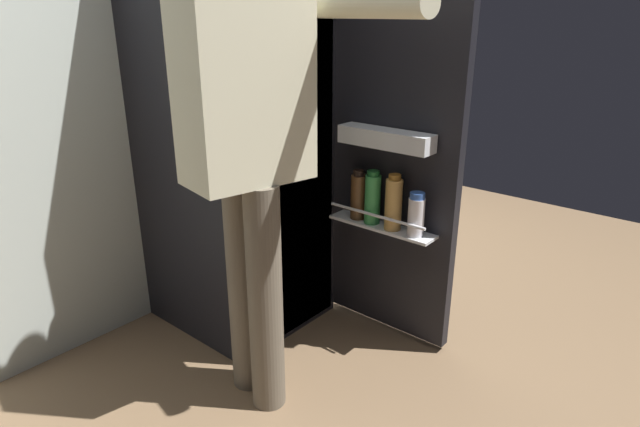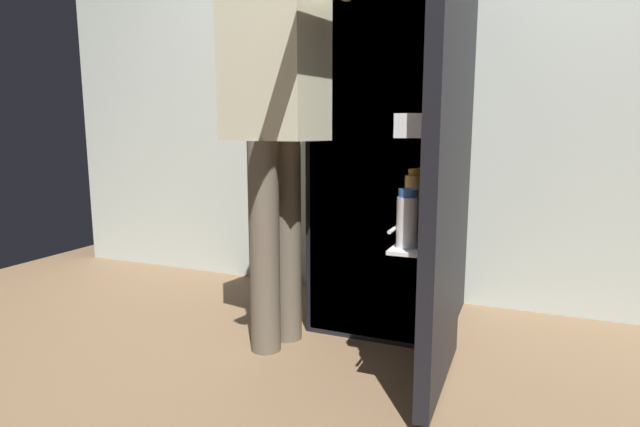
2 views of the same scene
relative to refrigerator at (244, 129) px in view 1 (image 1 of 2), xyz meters
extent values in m
plane|color=brown|center=(-0.02, -0.52, -0.88)|extent=(5.02, 5.02, 0.00)
cube|color=beige|center=(-0.02, 0.42, 0.40)|extent=(4.40, 0.10, 2.58)
cube|color=black|center=(-0.02, 0.05, 0.00)|extent=(0.60, 0.64, 1.77)
cube|color=white|center=(-0.02, -0.27, 0.00)|extent=(0.56, 0.01, 1.73)
cube|color=white|center=(-0.02, -0.22, 0.08)|extent=(0.52, 0.09, 0.01)
cube|color=black|center=(0.30, -0.56, 0.00)|extent=(0.05, 0.58, 1.71)
cube|color=white|center=(0.22, -0.56, -0.37)|extent=(0.10, 0.47, 0.01)
cylinder|color=silver|center=(0.18, -0.56, -0.30)|extent=(0.01, 0.45, 0.01)
cube|color=white|center=(0.22, -0.56, 0.00)|extent=(0.09, 0.40, 0.07)
cylinder|color=tan|center=(0.22, -0.62, -0.26)|extent=(0.07, 0.07, 0.21)
cylinder|color=#996623|center=(0.22, -0.62, -0.14)|extent=(0.05, 0.05, 0.02)
cylinder|color=green|center=(0.22, -0.51, -0.26)|extent=(0.06, 0.06, 0.20)
cylinder|color=#195B28|center=(0.22, -0.51, -0.15)|extent=(0.05, 0.05, 0.02)
cylinder|color=brown|center=(0.22, -0.44, -0.27)|extent=(0.06, 0.06, 0.19)
cylinder|color=black|center=(0.22, -0.44, -0.16)|extent=(0.05, 0.05, 0.02)
cylinder|color=white|center=(0.22, -0.72, -0.28)|extent=(0.06, 0.06, 0.15)
cylinder|color=#335BB2|center=(0.22, -0.72, -0.19)|extent=(0.06, 0.06, 0.02)
cylinder|color=red|center=(-0.12, -0.22, 0.13)|extent=(0.08, 0.08, 0.09)
cylinder|color=#665B4C|center=(-0.37, -0.37, -0.47)|extent=(0.12, 0.12, 0.83)
cylinder|color=#665B4C|center=(-0.39, -0.50, -0.47)|extent=(0.12, 0.12, 0.83)
cube|color=beige|center=(-0.38, -0.43, 0.25)|extent=(0.43, 0.30, 0.59)
cylinder|color=beige|center=(-0.34, -0.24, 0.22)|extent=(0.08, 0.08, 0.56)
cylinder|color=beige|center=(-0.15, -0.68, 0.48)|extent=(0.19, 0.56, 0.08)
camera|label=1|loc=(-1.49, -1.67, 0.46)|focal=29.87mm
camera|label=2|loc=(0.55, -2.20, -0.01)|focal=28.47mm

